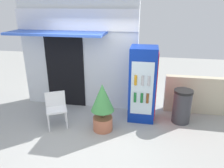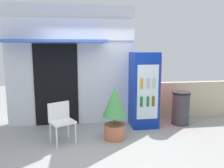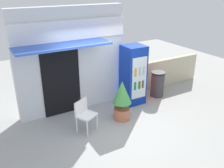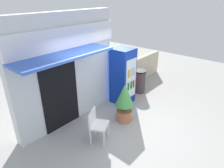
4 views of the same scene
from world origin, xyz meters
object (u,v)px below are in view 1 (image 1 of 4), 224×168
object	(u,v)px
plastic_chair	(56,106)
trash_bin	(182,106)
drink_cooler	(143,84)
potted_plant_near_shop	(103,105)

from	to	relation	value
plastic_chair	trash_bin	xyz separation A→B (m)	(3.00, 0.70, -0.08)
trash_bin	plastic_chair	bearing A→B (deg)	-166.89
drink_cooler	trash_bin	size ratio (longest dim) A/B	2.18
drink_cooler	trash_bin	world-z (taller)	drink_cooler
potted_plant_near_shop	trash_bin	bearing A→B (deg)	20.59
plastic_chair	potted_plant_near_shop	xyz separation A→B (m)	(1.14, 0.00, 0.14)
potted_plant_near_shop	drink_cooler	bearing A→B (deg)	39.83
plastic_chair	trash_bin	world-z (taller)	trash_bin
potted_plant_near_shop	trash_bin	world-z (taller)	potted_plant_near_shop
plastic_chair	potted_plant_near_shop	bearing A→B (deg)	0.04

